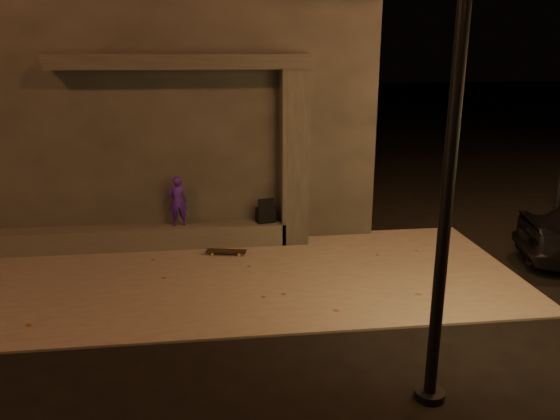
{
  "coord_description": "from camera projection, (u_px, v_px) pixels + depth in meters",
  "views": [
    {
      "loc": [
        0.02,
        -7.22,
        4.01
      ],
      "look_at": [
        1.19,
        2.0,
        1.27
      ],
      "focal_mm": 35.0,
      "sensor_mm": 36.0,
      "label": 1
    }
  ],
  "objects": [
    {
      "name": "ledge",
      "position": [
        141.0,
        237.0,
        11.32
      ],
      "size": [
        6.0,
        0.55,
        0.45
      ],
      "primitive_type": "cube",
      "color": "#4A4843",
      "rests_on": "sidewalk"
    },
    {
      "name": "building",
      "position": [
        168.0,
        109.0,
        13.32
      ],
      "size": [
        9.0,
        5.1,
        5.22
      ],
      "color": "#32302D",
      "rests_on": "ground"
    },
    {
      "name": "column",
      "position": [
        294.0,
        159.0,
        11.25
      ],
      "size": [
        0.55,
        0.55,
        3.6
      ],
      "primitive_type": "cube",
      "color": "#32302D",
      "rests_on": "sidewalk"
    },
    {
      "name": "backpack",
      "position": [
        266.0,
        214.0,
        11.51
      ],
      "size": [
        0.43,
        0.33,
        0.54
      ],
      "rotation": [
        0.0,
        0.0,
        0.22
      ],
      "color": "black",
      "rests_on": "ledge"
    },
    {
      "name": "street_lamp_0",
      "position": [
        464.0,
        14.0,
        5.3
      ],
      "size": [
        0.36,
        0.36,
        7.69
      ],
      "color": "black",
      "rests_on": "ground"
    },
    {
      "name": "canopy",
      "position": [
        181.0,
        62.0,
        10.49
      ],
      "size": [
        5.0,
        0.7,
        0.28
      ],
      "primitive_type": "cube",
      "color": "#32302D",
      "rests_on": "column"
    },
    {
      "name": "sidewalk",
      "position": [
        215.0,
        278.0,
        9.9
      ],
      "size": [
        11.0,
        4.4,
        0.04
      ],
      "primitive_type": "cube",
      "color": "#69635C",
      "rests_on": "ground"
    },
    {
      "name": "skateboard",
      "position": [
        226.0,
        251.0,
        10.95
      ],
      "size": [
        0.83,
        0.37,
        0.09
      ],
      "rotation": [
        0.0,
        0.0,
        -0.21
      ],
      "color": "black",
      "rests_on": "sidewalk"
    },
    {
      "name": "skateboarder",
      "position": [
        178.0,
        201.0,
        11.2
      ],
      "size": [
        0.42,
        0.31,
        1.05
      ],
      "primitive_type": "imported",
      "rotation": [
        0.0,
        0.0,
        3.32
      ],
      "color": "#3A1695",
      "rests_on": "ledge"
    },
    {
      "name": "ground",
      "position": [
        217.0,
        334.0,
        8.0
      ],
      "size": [
        120.0,
        120.0,
        0.0
      ],
      "primitive_type": "plane",
      "color": "black",
      "rests_on": "ground"
    }
  ]
}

